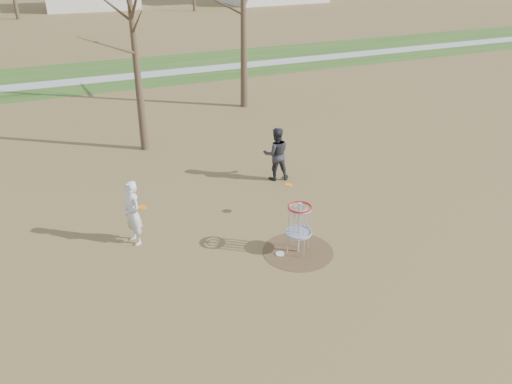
# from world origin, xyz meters

# --- Properties ---
(ground) EXTENTS (160.00, 160.00, 0.00)m
(ground) POSITION_xyz_m (0.00, 0.00, 0.00)
(ground) COLOR brown
(ground) RESTS_ON ground
(green_band) EXTENTS (160.00, 8.00, 0.01)m
(green_band) POSITION_xyz_m (0.00, 21.00, 0.01)
(green_band) COLOR #2D5119
(green_band) RESTS_ON ground
(footpath) EXTENTS (160.00, 1.50, 0.01)m
(footpath) POSITION_xyz_m (0.00, 20.00, 0.01)
(footpath) COLOR #9E9E99
(footpath) RESTS_ON green_band
(dirt_circle) EXTENTS (1.80, 1.80, 0.01)m
(dirt_circle) POSITION_xyz_m (0.00, 0.00, 0.01)
(dirt_circle) COLOR #47331E
(dirt_circle) RESTS_ON ground
(player_standing) EXTENTS (0.58, 0.72, 1.73)m
(player_standing) POSITION_xyz_m (-3.66, 2.10, 0.86)
(player_standing) COLOR silver
(player_standing) RESTS_ON ground
(player_throwing) EXTENTS (1.00, 0.86, 1.76)m
(player_throwing) POSITION_xyz_m (1.37, 4.14, 0.88)
(player_throwing) COLOR #2B2B2F
(player_throwing) RESTS_ON ground
(disc_grounded) EXTENTS (0.22, 0.22, 0.02)m
(disc_grounded) POSITION_xyz_m (-0.47, 0.07, 0.02)
(disc_grounded) COLOR silver
(disc_grounded) RESTS_ON dirt_circle
(discs_in_play) EXTENTS (4.23, 0.41, 0.12)m
(discs_in_play) POSITION_xyz_m (-1.34, 1.78, 1.05)
(discs_in_play) COLOR orange
(discs_in_play) RESTS_ON ground
(disc_golf_basket) EXTENTS (0.64, 0.64, 1.35)m
(disc_golf_basket) POSITION_xyz_m (0.00, 0.00, 0.91)
(disc_golf_basket) COLOR #9EA3AD
(disc_golf_basket) RESTS_ON ground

